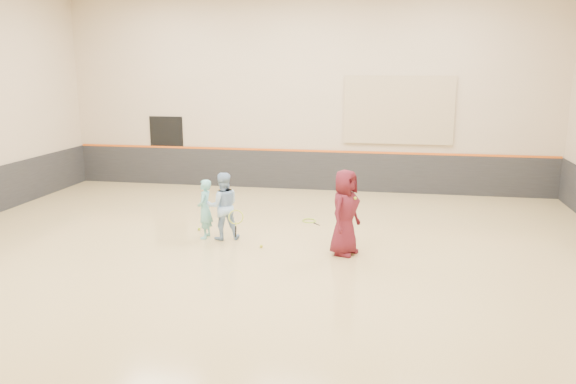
% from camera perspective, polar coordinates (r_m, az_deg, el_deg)
% --- Properties ---
extents(room, '(15.04, 12.04, 6.22)m').
position_cam_1_polar(room, '(11.69, -2.76, -1.94)').
color(room, tan).
rests_on(room, ground).
extents(wainscot_back, '(14.90, 0.04, 1.20)m').
position_cam_1_polar(wainscot_back, '(17.47, 1.68, 2.22)').
color(wainscot_back, '#232326').
rests_on(wainscot_back, floor).
extents(accent_stripe, '(14.90, 0.03, 0.06)m').
position_cam_1_polar(accent_stripe, '(17.36, 1.69, 4.22)').
color(accent_stripe, '#D85914').
rests_on(accent_stripe, wall_back).
extents(acoustic_panel, '(3.20, 0.08, 2.00)m').
position_cam_1_polar(acoustic_panel, '(17.01, 11.17, 8.16)').
color(acoustic_panel, tan).
rests_on(acoustic_panel, wall_back).
extents(doorway, '(1.10, 0.05, 2.20)m').
position_cam_1_polar(doorway, '(18.60, -12.17, 4.14)').
color(doorway, black).
rests_on(doorway, floor).
extents(girl, '(0.34, 0.50, 1.33)m').
position_cam_1_polar(girl, '(12.58, -8.45, -1.72)').
color(girl, '#75CAC9').
rests_on(girl, floor).
extents(instructor, '(0.89, 0.80, 1.50)m').
position_cam_1_polar(instructor, '(12.43, -6.64, -1.42)').
color(instructor, '#91B7E1').
rests_on(instructor, floor).
extents(young_man, '(0.85, 1.01, 1.75)m').
position_cam_1_polar(young_man, '(11.37, 5.82, -2.07)').
color(young_man, '#56141F').
rests_on(young_man, floor).
extents(held_racket, '(0.39, 0.39, 0.65)m').
position_cam_1_polar(held_racket, '(12.13, -5.32, -2.55)').
color(held_racket, '#ADBE29').
rests_on(held_racket, instructor).
extents(spare_racket, '(0.76, 0.76, 0.08)m').
position_cam_1_polar(spare_racket, '(13.93, 2.16, -2.84)').
color(spare_racket, '#91BC29').
rests_on(spare_racket, floor).
extents(ball_under_racket, '(0.07, 0.07, 0.07)m').
position_cam_1_polar(ball_under_racket, '(11.93, -2.74, -5.53)').
color(ball_under_racket, gold).
rests_on(ball_under_racket, floor).
extents(ball_in_hand, '(0.07, 0.07, 0.07)m').
position_cam_1_polar(ball_in_hand, '(11.23, 6.84, -0.64)').
color(ball_in_hand, '#D3E234').
rests_on(ball_in_hand, young_man).
extents(ball_beside_spare, '(0.07, 0.07, 0.07)m').
position_cam_1_polar(ball_beside_spare, '(13.32, -9.02, -3.73)').
color(ball_beside_spare, '#B5D531').
rests_on(ball_beside_spare, floor).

